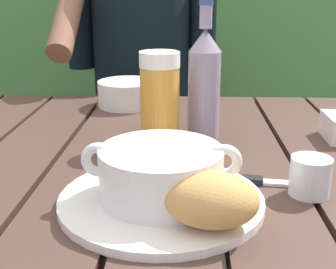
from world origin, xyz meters
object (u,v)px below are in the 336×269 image
object	(u,v)px
water_glass_small	(310,176)
diner_bowl	(128,93)
chair_near_diner	(148,128)
bread_roll	(211,200)
person_eating	(141,80)
soup_bowl	(161,171)
beer_bottle	(204,81)
serving_plate	(161,200)
beer_glass	(160,99)
table_knife	(261,181)

from	to	relation	value
water_glass_small	diner_bowl	size ratio (longest dim) A/B	0.39
chair_near_diner	bread_roll	xyz separation A→B (m)	(0.18, -1.16, 0.28)
person_eating	soup_bowl	bearing A→B (deg)	-82.42
beer_bottle	water_glass_small	world-z (taller)	beer_bottle
soup_bowl	diner_bowl	xyz separation A→B (m)	(-0.11, 0.54, -0.02)
chair_near_diner	water_glass_small	world-z (taller)	chair_near_diner
diner_bowl	soup_bowl	bearing A→B (deg)	-78.00
chair_near_diner	beer_bottle	world-z (taller)	chair_near_diner
chair_near_diner	serving_plate	bearing A→B (deg)	-83.96
person_eating	diner_bowl	world-z (taller)	person_eating
serving_plate	beer_glass	bearing A→B (deg)	93.68
person_eating	beer_glass	world-z (taller)	person_eating
person_eating	diner_bowl	bearing A→B (deg)	-89.52
soup_bowl	beer_glass	size ratio (longest dim) A/B	1.25
chair_near_diner	beer_glass	xyz separation A→B (m)	(0.10, -0.83, 0.32)
bread_roll	table_knife	size ratio (longest dim) A/B	0.81
chair_near_diner	bread_roll	world-z (taller)	chair_near_diner
bread_roll	person_eating	bearing A→B (deg)	100.78
chair_near_diner	serving_plate	world-z (taller)	chair_near_diner
diner_bowl	chair_near_diner	bearing A→B (deg)	90.00
water_glass_small	diner_bowl	world-z (taller)	diner_bowl
serving_plate	water_glass_small	world-z (taller)	water_glass_small
beer_glass	serving_plate	bearing A→B (deg)	-86.32
soup_bowl	bread_roll	size ratio (longest dim) A/B	1.76
bread_roll	table_knife	xyz separation A→B (m)	(0.09, 0.15, -0.04)
chair_near_diner	table_knife	size ratio (longest dim) A/B	6.59
soup_bowl	table_knife	distance (m)	0.17
chair_near_diner	beer_glass	size ratio (longest dim) A/B	5.75
serving_plate	diner_bowl	xyz separation A→B (m)	(-0.11, 0.54, 0.03)
beer_glass	diner_bowl	size ratio (longest dim) A/B	1.17
serving_plate	chair_near_diner	bearing A→B (deg)	96.04
serving_plate	water_glass_small	distance (m)	0.22
beer_glass	water_glass_small	size ratio (longest dim) A/B	2.96
beer_glass	beer_bottle	distance (m)	0.10
soup_bowl	water_glass_small	distance (m)	0.22
person_eating	bread_roll	bearing A→B (deg)	-79.22
water_glass_small	diner_bowl	distance (m)	0.60
soup_bowl	water_glass_small	bearing A→B (deg)	10.32
beer_glass	diner_bowl	bearing A→B (deg)	109.13
beer_bottle	soup_bowl	bearing A→B (deg)	-102.61
person_eating	water_glass_small	xyz separation A→B (m)	(0.33, -0.85, 0.03)
serving_plate	beer_glass	distance (m)	0.27
soup_bowl	table_knife	xyz separation A→B (m)	(0.15, 0.07, -0.05)
serving_plate	water_glass_small	size ratio (longest dim) A/B	4.81
serving_plate	table_knife	size ratio (longest dim) A/B	1.86
soup_bowl	beer_bottle	xyz separation A→B (m)	(0.07, 0.31, 0.06)
beer_glass	water_glass_small	distance (m)	0.32
beer_bottle	person_eating	bearing A→B (deg)	107.88
person_eating	beer_glass	size ratio (longest dim) A/B	6.87
chair_near_diner	person_eating	bearing A→B (deg)	-90.82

